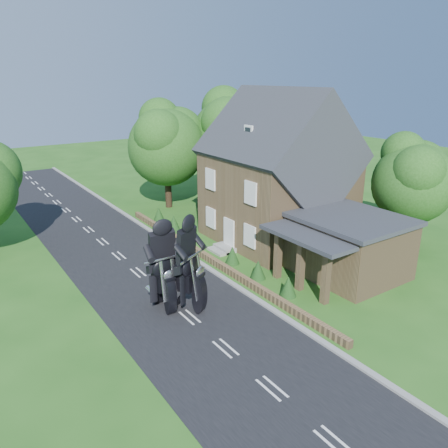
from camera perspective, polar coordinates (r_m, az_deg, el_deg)
ground at (r=21.19m, az=-4.50°, el=-12.08°), size 120.00×120.00×0.00m
road at (r=21.19m, az=-4.50°, el=-12.05°), size 7.00×80.00×0.02m
kerb at (r=22.93m, az=3.52°, el=-9.32°), size 0.30×80.00×0.12m
garden_wall at (r=26.90m, az=-1.89°, el=-4.54°), size 0.30×22.00×0.40m
house at (r=29.94m, az=7.08°, el=6.10°), size 9.54×8.64×10.24m
annex at (r=25.72m, az=15.77°, el=-2.64°), size 7.05×5.94×3.44m
tree_annex_side at (r=31.14m, az=23.75°, el=5.80°), size 5.64×5.20×7.48m
tree_house_right at (r=35.83m, az=11.89°, el=9.31°), size 6.51×6.00×8.40m
tree_behind_house at (r=39.73m, az=1.49°, el=12.12°), size 7.81×7.20×10.08m
tree_behind_left at (r=37.50m, az=-7.05°, el=10.82°), size 6.94×6.40×9.16m
shrub_a at (r=22.99m, az=8.38°, el=-8.04°), size 0.90×0.90×1.10m
shrub_b at (r=24.69m, az=4.46°, el=-5.93°), size 0.90×0.90×1.10m
shrub_c at (r=26.51m, az=1.09°, el=-4.08°), size 0.90×0.90×1.10m
shrub_d at (r=30.44m, az=-4.35°, el=-1.04°), size 0.90×0.90×1.10m
shrub_e at (r=32.52m, az=-6.56°, el=0.20°), size 0.90×0.90×1.10m
shrub_f at (r=34.65m, az=-8.51°, el=1.29°), size 0.90×0.90×1.10m
motorcycle_lead at (r=21.51m, az=-4.78°, el=-9.35°), size 1.09×1.58×1.47m
motorcycle_follow at (r=21.71m, az=-7.81°, el=-9.28°), size 0.38×1.50×1.40m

